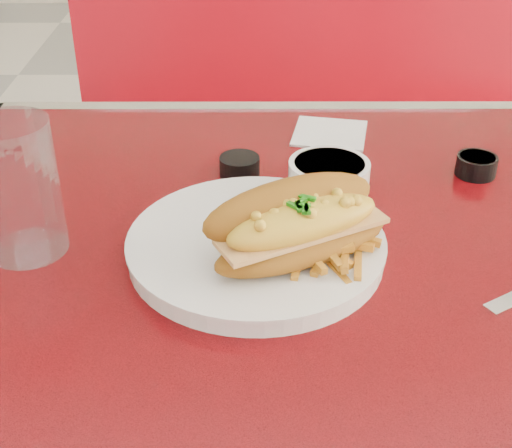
{
  "coord_description": "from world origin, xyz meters",
  "views": [
    {
      "loc": [
        -0.18,
        -0.68,
        1.22
      ],
      "look_at": [
        -0.18,
        -0.02,
        0.81
      ],
      "focal_mm": 50.0,
      "sensor_mm": 36.0,
      "label": 1
    }
  ],
  "objects_px": {
    "mac_hoagie": "(298,224)",
    "dinner_plate": "(256,246)",
    "diner_table": "(395,349)",
    "water_tumbler": "(18,189)",
    "fork": "(315,236)",
    "sauce_cup_right": "(476,164)",
    "sauce_cup_left": "(240,165)",
    "gravy_ramekin": "(328,181)",
    "booth_bench_far": "(326,225)"
  },
  "relations": [
    {
      "from": "mac_hoagie",
      "to": "dinner_plate",
      "type": "bearing_deg",
      "value": 119.18
    },
    {
      "from": "diner_table",
      "to": "water_tumbler",
      "type": "distance_m",
      "value": 0.49
    },
    {
      "from": "booth_bench_far",
      "to": "sauce_cup_right",
      "type": "height_order",
      "value": "booth_bench_far"
    },
    {
      "from": "diner_table",
      "to": "sauce_cup_right",
      "type": "bearing_deg",
      "value": 54.39
    },
    {
      "from": "mac_hoagie",
      "to": "sauce_cup_right",
      "type": "bearing_deg",
      "value": 13.68
    },
    {
      "from": "gravy_ramekin",
      "to": "water_tumbler",
      "type": "bearing_deg",
      "value": -163.4
    },
    {
      "from": "booth_bench_far",
      "to": "mac_hoagie",
      "type": "bearing_deg",
      "value": -98.69
    },
    {
      "from": "booth_bench_far",
      "to": "dinner_plate",
      "type": "height_order",
      "value": "booth_bench_far"
    },
    {
      "from": "fork",
      "to": "sauce_cup_left",
      "type": "relative_size",
      "value": 2.15
    },
    {
      "from": "mac_hoagie",
      "to": "water_tumbler",
      "type": "height_order",
      "value": "water_tumbler"
    },
    {
      "from": "dinner_plate",
      "to": "gravy_ramekin",
      "type": "xyz_separation_m",
      "value": [
        0.09,
        0.12,
        0.02
      ]
    },
    {
      "from": "diner_table",
      "to": "water_tumbler",
      "type": "xyz_separation_m",
      "value": [
        -0.43,
        -0.01,
        0.24
      ]
    },
    {
      "from": "sauce_cup_right",
      "to": "water_tumbler",
      "type": "relative_size",
      "value": 0.41
    },
    {
      "from": "booth_bench_far",
      "to": "fork",
      "type": "distance_m",
      "value": 0.98
    },
    {
      "from": "mac_hoagie",
      "to": "sauce_cup_left",
      "type": "distance_m",
      "value": 0.23
    },
    {
      "from": "diner_table",
      "to": "booth_bench_far",
      "type": "bearing_deg",
      "value": 90.0
    },
    {
      "from": "diner_table",
      "to": "sauce_cup_left",
      "type": "bearing_deg",
      "value": 140.26
    },
    {
      "from": "diner_table",
      "to": "water_tumbler",
      "type": "bearing_deg",
      "value": -178.48
    },
    {
      "from": "diner_table",
      "to": "gravy_ramekin",
      "type": "height_order",
      "value": "gravy_ramekin"
    },
    {
      "from": "booth_bench_far",
      "to": "water_tumbler",
      "type": "height_order",
      "value": "water_tumbler"
    },
    {
      "from": "booth_bench_far",
      "to": "dinner_plate",
      "type": "bearing_deg",
      "value": -101.86
    },
    {
      "from": "booth_bench_far",
      "to": "sauce_cup_right",
      "type": "bearing_deg",
      "value": -79.62
    },
    {
      "from": "diner_table",
      "to": "sauce_cup_left",
      "type": "height_order",
      "value": "sauce_cup_left"
    },
    {
      "from": "water_tumbler",
      "to": "dinner_plate",
      "type": "bearing_deg",
      "value": -3.0
    },
    {
      "from": "booth_bench_far",
      "to": "sauce_cup_left",
      "type": "bearing_deg",
      "value": -106.92
    },
    {
      "from": "dinner_plate",
      "to": "sauce_cup_left",
      "type": "bearing_deg",
      "value": 96.48
    },
    {
      "from": "fork",
      "to": "sauce_cup_left",
      "type": "xyz_separation_m",
      "value": [
        -0.09,
        0.18,
        -0.01
      ]
    },
    {
      "from": "gravy_ramekin",
      "to": "water_tumbler",
      "type": "distance_m",
      "value": 0.36
    },
    {
      "from": "booth_bench_far",
      "to": "dinner_plate",
      "type": "distance_m",
      "value": 0.99
    },
    {
      "from": "mac_hoagie",
      "to": "gravy_ramekin",
      "type": "xyz_separation_m",
      "value": [
        0.05,
        0.14,
        -0.03
      ]
    },
    {
      "from": "booth_bench_far",
      "to": "mac_hoagie",
      "type": "distance_m",
      "value": 1.03
    },
    {
      "from": "diner_table",
      "to": "sauce_cup_right",
      "type": "relative_size",
      "value": 19.56
    },
    {
      "from": "water_tumbler",
      "to": "mac_hoagie",
      "type": "bearing_deg",
      "value": -8.0
    },
    {
      "from": "gravy_ramekin",
      "to": "sauce_cup_right",
      "type": "height_order",
      "value": "gravy_ramekin"
    },
    {
      "from": "fork",
      "to": "sauce_cup_left",
      "type": "distance_m",
      "value": 0.2
    },
    {
      "from": "dinner_plate",
      "to": "water_tumbler",
      "type": "bearing_deg",
      "value": 177.0
    },
    {
      "from": "sauce_cup_left",
      "to": "diner_table",
      "type": "bearing_deg",
      "value": -39.74
    },
    {
      "from": "mac_hoagie",
      "to": "sauce_cup_right",
      "type": "height_order",
      "value": "mac_hoagie"
    },
    {
      "from": "dinner_plate",
      "to": "mac_hoagie",
      "type": "xyz_separation_m",
      "value": [
        0.04,
        -0.03,
        0.05
      ]
    },
    {
      "from": "water_tumbler",
      "to": "sauce_cup_right",
      "type": "bearing_deg",
      "value": 17.83
    },
    {
      "from": "fork",
      "to": "sauce_cup_left",
      "type": "bearing_deg",
      "value": 7.22
    },
    {
      "from": "dinner_plate",
      "to": "sauce_cup_left",
      "type": "xyz_separation_m",
      "value": [
        -0.02,
        0.19,
        0.0
      ]
    },
    {
      "from": "fork",
      "to": "sauce_cup_right",
      "type": "height_order",
      "value": "sauce_cup_right"
    },
    {
      "from": "mac_hoagie",
      "to": "sauce_cup_left",
      "type": "xyz_separation_m",
      "value": [
        -0.06,
        0.22,
        -0.04
      ]
    },
    {
      "from": "diner_table",
      "to": "fork",
      "type": "height_order",
      "value": "fork"
    },
    {
      "from": "fork",
      "to": "sauce_cup_right",
      "type": "relative_size",
      "value": 2.13
    },
    {
      "from": "sauce_cup_left",
      "to": "water_tumbler",
      "type": "relative_size",
      "value": 0.41
    },
    {
      "from": "mac_hoagie",
      "to": "fork",
      "type": "height_order",
      "value": "mac_hoagie"
    },
    {
      "from": "booth_bench_far",
      "to": "fork",
      "type": "bearing_deg",
      "value": -97.59
    },
    {
      "from": "gravy_ramekin",
      "to": "mac_hoagie",
      "type": "bearing_deg",
      "value": -107.68
    }
  ]
}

